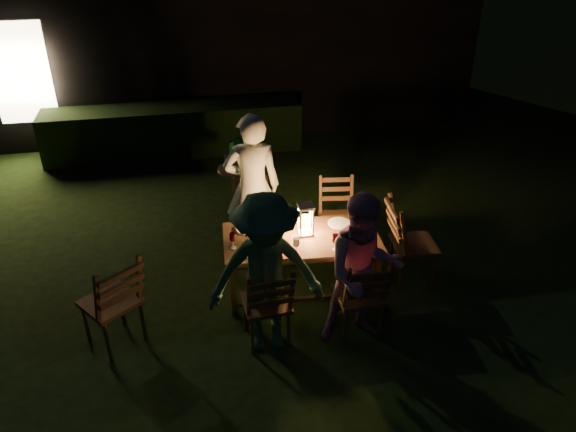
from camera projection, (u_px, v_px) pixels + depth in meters
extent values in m
plane|color=black|center=(229.00, 276.00, 6.44)|extent=(40.00, 40.00, 0.00)
cube|color=black|center=(192.00, 25.00, 10.93)|extent=(10.00, 4.00, 3.20)
cube|color=#FFE5B2|center=(21.00, 73.00, 8.89)|extent=(0.90, 0.06, 1.60)
cube|color=black|center=(174.00, 130.00, 9.36)|extent=(4.20, 0.70, 0.80)
cube|color=#4F351A|center=(301.00, 239.00, 5.90)|extent=(1.68, 0.92, 0.05)
cube|color=#4F351A|center=(234.00, 291.00, 5.70)|extent=(0.06, 0.06, 0.60)
cube|color=#4F351A|center=(231.00, 255.00, 6.28)|extent=(0.06, 0.06, 0.60)
cube|color=#4F351A|center=(376.00, 280.00, 5.87)|extent=(0.06, 0.06, 0.60)
cube|color=#4F351A|center=(361.00, 245.00, 6.45)|extent=(0.06, 0.06, 0.60)
cube|color=#4F351A|center=(266.00, 303.00, 5.31)|extent=(0.46, 0.44, 0.04)
cube|color=#4F351A|center=(270.00, 291.00, 5.01)|extent=(0.44, 0.17, 0.51)
cube|color=#4F351A|center=(359.00, 295.00, 5.41)|extent=(0.44, 0.43, 0.04)
cube|color=#4F351A|center=(368.00, 284.00, 5.11)|extent=(0.44, 0.16, 0.51)
cube|color=#4F351A|center=(254.00, 223.00, 6.60)|extent=(0.44, 0.42, 0.04)
cube|color=#4F351A|center=(251.00, 195.00, 6.62)|extent=(0.43, 0.15, 0.51)
cube|color=#4F351A|center=(337.00, 219.00, 6.72)|extent=(0.47, 0.45, 0.04)
cube|color=#4F351A|center=(336.00, 193.00, 6.75)|extent=(0.43, 0.19, 0.49)
cube|color=#4F351A|center=(414.00, 244.00, 6.13)|extent=(0.49, 0.51, 0.04)
cube|color=#4F351A|center=(399.00, 222.00, 5.96)|extent=(0.20, 0.48, 0.56)
cube|color=#4F351A|center=(111.00, 302.00, 5.25)|extent=(0.65, 0.65, 0.04)
cube|color=#4F351A|center=(118.00, 285.00, 4.98)|extent=(0.48, 0.41, 0.56)
imported|color=beige|center=(252.00, 187.00, 6.44)|extent=(0.67, 0.46, 1.77)
imported|color=#B17A92|center=(363.00, 271.00, 5.18)|extent=(0.80, 0.64, 1.56)
imported|color=#30613D|center=(266.00, 275.00, 5.06)|extent=(1.09, 0.67, 1.64)
cube|color=white|center=(305.00, 233.00, 5.93)|extent=(0.15, 0.15, 0.03)
cube|color=white|center=(306.00, 207.00, 5.77)|extent=(0.16, 0.16, 0.03)
cylinder|color=#FF9E3F|center=(306.00, 224.00, 5.87)|extent=(0.09, 0.09, 0.18)
cylinder|color=white|center=(248.00, 229.00, 6.01)|extent=(0.25, 0.25, 0.01)
cylinder|color=white|center=(251.00, 252.00, 5.63)|extent=(0.25, 0.25, 0.01)
cylinder|color=white|center=(339.00, 223.00, 6.12)|extent=(0.25, 0.25, 0.01)
cylinder|color=white|center=(348.00, 245.00, 5.75)|extent=(0.25, 0.25, 0.01)
cylinder|color=#0F471E|center=(278.00, 227.00, 5.79)|extent=(0.07, 0.07, 0.28)
cube|color=red|center=(291.00, 254.00, 5.59)|extent=(0.18, 0.14, 0.01)
cube|color=red|center=(359.00, 248.00, 5.69)|extent=(0.18, 0.14, 0.01)
cube|color=black|center=(244.00, 257.00, 5.56)|extent=(0.14, 0.07, 0.01)
cylinder|color=olive|center=(236.00, 169.00, 7.43)|extent=(0.49, 0.49, 0.04)
cylinder|color=olive|center=(237.00, 191.00, 7.59)|extent=(0.06, 0.06, 0.64)
cylinder|color=#A5A8AD|center=(236.00, 160.00, 7.36)|extent=(0.30, 0.30, 0.22)
cylinder|color=#0F471E|center=(232.00, 158.00, 7.30)|extent=(0.07, 0.07, 0.32)
cylinder|color=#0F471E|center=(239.00, 155.00, 7.38)|extent=(0.07, 0.07, 0.32)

